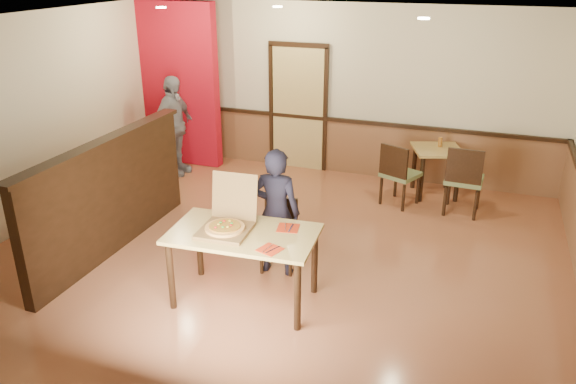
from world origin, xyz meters
name	(u,v)px	position (x,y,z in m)	size (l,w,h in m)	color
floor	(267,267)	(0.00, 0.00, 0.00)	(7.00, 7.00, 0.00)	#A76341
ceiling	(264,26)	(0.00, 0.00, 2.80)	(7.00, 7.00, 0.00)	black
wall_back	(345,91)	(0.00, 3.50, 1.40)	(7.00, 7.00, 0.00)	beige
wall_left	(16,127)	(-3.50, 0.00, 1.40)	(7.00, 7.00, 0.00)	beige
wainscot_back	(343,147)	(0.00, 3.47, 0.45)	(7.00, 0.04, 0.90)	brown
chair_rail_back	(343,120)	(0.00, 3.45, 0.92)	(7.00, 0.06, 0.06)	black
back_door	(298,109)	(-0.80, 3.46, 1.05)	(0.90, 0.06, 2.10)	#DABE70
booth_partition	(110,195)	(-2.00, -0.20, 0.74)	(0.20, 3.10, 1.44)	black
red_accent_panel	(175,85)	(-2.90, 3.00, 1.40)	(1.60, 0.20, 2.78)	#AC0C1D
spot_a	(161,7)	(-2.30, 1.80, 2.78)	(0.14, 0.14, 0.02)	#F7E3AD
spot_b	(278,7)	(-0.80, 2.50, 2.78)	(0.14, 0.14, 0.02)	#F7E3AD
spot_c	(424,18)	(1.40, 1.50, 2.78)	(0.14, 0.14, 0.02)	#F7E3AD
main_table	(243,242)	(0.03, -0.71, 0.70)	(1.58, 0.97, 0.81)	tan
diner_chair	(279,231)	(0.12, 0.11, 0.45)	(0.48, 0.48, 0.83)	#637343
side_chair_left	(398,172)	(1.13, 2.37, 0.52)	(0.62, 0.62, 0.96)	#637343
side_chair_right	(464,178)	(2.05, 2.36, 0.56)	(0.53, 0.53, 1.03)	#637343
side_table	(437,159)	(1.61, 2.98, 0.58)	(0.90, 0.90, 0.75)	tan
diner	(276,212)	(0.13, -0.03, 0.76)	(0.56, 0.37, 1.52)	black
passerby	(174,126)	(-2.64, 2.43, 0.84)	(0.98, 0.41, 1.68)	gray
pizza_box	(227,224)	(-0.15, -0.72, 0.88)	(0.54, 0.63, 0.53)	brown
pizza	(225,228)	(-0.15, -0.78, 0.87)	(0.41, 0.41, 0.03)	#DFA351
napkin_near	(270,249)	(0.42, -0.97, 0.82)	(0.26, 0.26, 0.01)	red
napkin_far	(288,228)	(0.43, -0.47, 0.82)	(0.26, 0.26, 0.01)	red
condiment	(440,142)	(1.63, 3.08, 0.83)	(0.06, 0.06, 0.15)	#93561A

